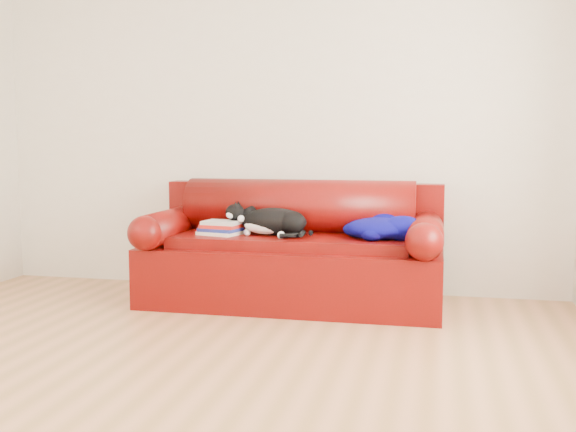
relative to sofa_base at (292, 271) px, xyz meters
name	(u,v)px	position (x,y,z in m)	size (l,w,h in m)	color
ground	(178,368)	(-0.27, -1.49, -0.24)	(4.50, 4.50, 0.00)	olive
room_shell	(197,35)	(-0.15, -1.48, 1.43)	(4.52, 4.02, 2.61)	beige
sofa_base	(292,271)	(0.00, 0.00, 0.00)	(2.10, 0.90, 0.50)	#420702
sofa_back	(299,225)	(0.00, 0.24, 0.30)	(2.10, 1.01, 0.88)	#420702
book_stack	(221,228)	(-0.50, -0.11, 0.31)	(0.32, 0.28, 0.10)	#EFE5CF
cat	(272,222)	(-0.13, -0.07, 0.36)	(0.64, 0.40, 0.24)	black
blanket	(381,227)	(0.63, -0.04, 0.34)	(0.59, 0.47, 0.17)	#05024B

